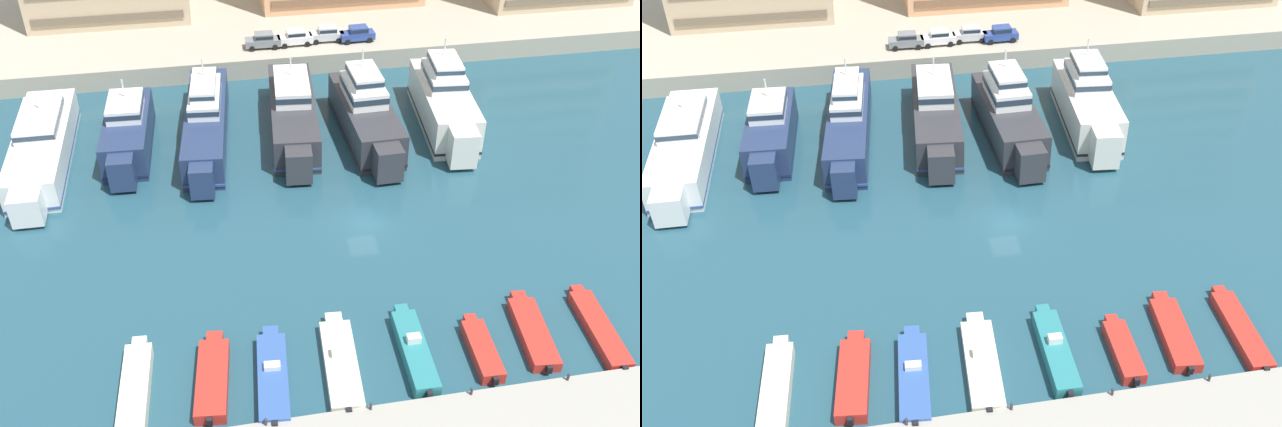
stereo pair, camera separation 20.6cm
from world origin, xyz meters
TOP-DOWN VIEW (x-y plane):
  - ground_plane at (0.00, 0.00)m, footprint 400.00×400.00m
  - yacht_white_far_left at (-27.99, 14.70)m, footprint 4.93×20.61m
  - yacht_navy_left at (-20.03, 15.52)m, footprint 4.74×15.06m
  - yacht_navy_mid_left at (-12.43, 16.10)m, footprint 5.52×20.92m
  - yacht_charcoal_center_left at (-3.72, 16.15)m, footprint 5.91×19.60m
  - yacht_charcoal_center at (3.33, 14.00)m, footprint 4.96×17.40m
  - yacht_ivory_center_right at (11.69, 14.78)m, footprint 5.90×17.34m
  - motorboat_cream_far_left at (-18.74, -15.04)m, footprint 2.23×8.56m
  - motorboat_red_left at (-13.73, -14.93)m, footprint 2.69×7.58m
  - motorboat_blue_mid_left at (-9.79, -15.47)m, footprint 2.59×8.37m
  - motorboat_cream_center_left at (-5.12, -15.08)m, footprint 2.71×8.75m
  - motorboat_teal_center at (0.05, -15.02)m, footprint 1.93×8.14m
  - motorboat_red_center_right at (4.68, -15.68)m, footprint 1.82×6.11m
  - motorboat_red_mid_right at (8.83, -14.69)m, footprint 2.60×7.57m
  - motorboat_red_right at (13.64, -15.17)m, footprint 2.07×8.27m
  - car_grey_far_left at (-4.90, 31.83)m, footprint 4.13×1.99m
  - car_white_left at (-1.10, 31.98)m, footprint 4.15×2.02m
  - car_silver_mid_left at (2.75, 32.37)m, footprint 4.13×1.97m
  - car_blue_center_left at (6.38, 31.75)m, footprint 4.16×2.04m
  - bollard_west at (-10.69, -19.35)m, footprint 0.20×0.20m
  - bollard_west_mid at (-4.06, -19.35)m, footprint 0.20×0.20m
  - bollard_east_mid at (2.57, -19.35)m, footprint 0.20×0.20m
  - bollard_east at (9.20, -19.35)m, footprint 0.20×0.20m

SIDE VIEW (x-z plane):
  - ground_plane at x=0.00m, z-range 0.00..0.00m
  - motorboat_red_right at x=13.64m, z-range -0.03..0.82m
  - motorboat_red_mid_right at x=8.83m, z-range -0.01..0.87m
  - motorboat_cream_center_left at x=-5.12m, z-range -0.26..1.16m
  - motorboat_red_center_right at x=4.68m, z-range 0.00..0.95m
  - motorboat_blue_mid_left at x=-9.79m, z-range -0.18..1.13m
  - motorboat_red_left at x=-13.73m, z-range 0.00..1.00m
  - motorboat_cream_far_left at x=-18.74m, z-range 0.00..1.05m
  - motorboat_teal_center at x=0.05m, z-range -0.26..1.40m
  - bollard_west at x=-10.69m, z-range 0.72..1.33m
  - bollard_west_mid at x=-4.06m, z-range 0.72..1.33m
  - bollard_east_mid at x=2.57m, z-range 0.72..1.33m
  - bollard_east at x=9.20m, z-range 0.72..1.33m
  - yacht_white_far_left at x=-27.99m, z-range -1.29..4.92m
  - yacht_navy_left at x=-20.03m, z-range -1.32..5.36m
  - yacht_charcoal_center_left at x=-3.72m, z-range -1.36..5.62m
  - yacht_navy_mid_left at x=-12.43m, z-range -1.65..6.03m
  - yacht_charcoal_center at x=3.33m, z-range -1.78..6.73m
  - yacht_ivory_center_right at x=11.69m, z-range -1.73..6.90m
  - car_grey_far_left at x=-4.90m, z-range 2.42..4.22m
  - car_white_left at x=-1.10m, z-range 2.42..4.22m
  - car_silver_mid_left at x=2.75m, z-range 2.42..4.22m
  - car_blue_center_left at x=6.38m, z-range 2.42..4.22m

